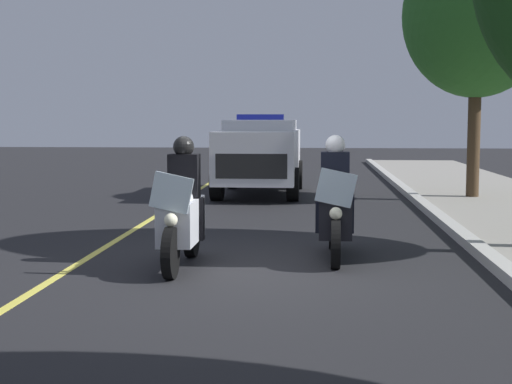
{
  "coord_description": "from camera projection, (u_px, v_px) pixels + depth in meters",
  "views": [
    {
      "loc": [
        9.69,
        0.84,
        1.96
      ],
      "look_at": [
        -1.03,
        0.0,
        0.9
      ],
      "focal_mm": 52.93,
      "sensor_mm": 36.0,
      "label": 1
    }
  ],
  "objects": [
    {
      "name": "ground_plane",
      "position": [
        250.0,
        268.0,
        9.87
      ],
      "size": [
        80.0,
        80.0,
        0.0
      ],
      "primitive_type": "plane",
      "color": "black"
    },
    {
      "name": "curb_strip",
      "position": [
        500.0,
        266.0,
        9.61
      ],
      "size": [
        48.0,
        0.24,
        0.15
      ],
      "primitive_type": "cube",
      "color": "#B7B5AD",
      "rests_on": "ground"
    },
    {
      "name": "lane_stripe_center",
      "position": [
        76.0,
        265.0,
        10.05
      ],
      "size": [
        48.0,
        0.12,
        0.01
      ],
      "primitive_type": "cube",
      "color": "#E0D14C",
      "rests_on": "ground"
    },
    {
      "name": "police_motorcycle_lead_left",
      "position": [
        182.0,
        214.0,
        9.88
      ],
      "size": [
        2.14,
        0.56,
        1.72
      ],
      "color": "black",
      "rests_on": "ground"
    },
    {
      "name": "police_motorcycle_lead_right",
      "position": [
        335.0,
        208.0,
        10.51
      ],
      "size": [
        2.14,
        0.56,
        1.72
      ],
      "color": "black",
      "rests_on": "ground"
    },
    {
      "name": "police_suv",
      "position": [
        260.0,
        153.0,
        19.29
      ],
      "size": [
        4.92,
        2.11,
        2.05
      ],
      "color": "silver",
      "rests_on": "ground"
    },
    {
      "name": "tree_far_back",
      "position": [
        477.0,
        15.0,
        17.5
      ],
      "size": [
        3.45,
        3.45,
        6.17
      ],
      "color": "#42301E",
      "rests_on": "sidewalk_strip"
    }
  ]
}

